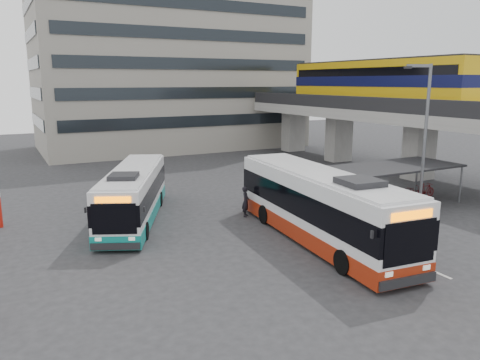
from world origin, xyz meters
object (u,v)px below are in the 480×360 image
bus_main (319,207)px  pedestrian (246,202)px  bus_teal (134,195)px  lamp_post (423,134)px

bus_main → pedestrian: size_ratio=7.23×
pedestrian → bus_main: bearing=-129.1°
bus_teal → pedestrian: bus_teal is taller
bus_main → bus_teal: 10.55m
bus_teal → pedestrian: bearing=3.3°
bus_teal → bus_main: bearing=-22.7°
bus_teal → lamp_post: bearing=-3.8°
bus_main → lamp_post: 7.75m
pedestrian → lamp_post: bearing=-84.3°
bus_teal → lamp_post: size_ratio=1.25×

